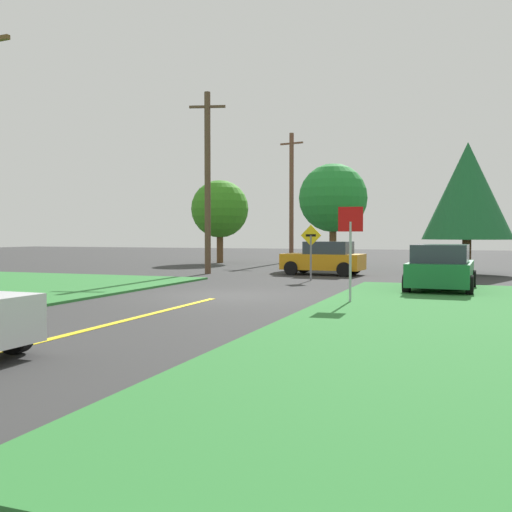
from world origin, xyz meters
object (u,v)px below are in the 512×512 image
at_px(car_on_crossroad, 441,268).
at_px(utility_pole_far, 291,196).
at_px(oak_tree_left, 333,198).
at_px(pine_tree_center, 467,191).
at_px(stop_sign, 350,237).
at_px(car_approaching_junction, 324,258).
at_px(utility_pole_mid, 208,181).
at_px(oak_tree_right, 220,209).
at_px(direction_sign, 311,246).

distance_m(car_on_crossroad, utility_pole_far, 22.79).
xyz_separation_m(car_on_crossroad, oak_tree_left, (-6.72, 13.15, 3.30)).
relative_size(car_on_crossroad, pine_tree_center, 0.64).
height_order(stop_sign, pine_tree_center, pine_tree_center).
relative_size(car_approaching_junction, car_on_crossroad, 0.96).
relative_size(utility_pole_mid, pine_tree_center, 1.38).
bearing_deg(car_approaching_junction, utility_pole_far, -62.62).
height_order(stop_sign, oak_tree_right, oak_tree_right).
distance_m(car_approaching_junction, oak_tree_right, 13.61).
xyz_separation_m(car_on_crossroad, pine_tree_center, (0.77, 9.81, 3.30)).
relative_size(stop_sign, car_approaching_junction, 0.69).
xyz_separation_m(stop_sign, oak_tree_right, (-13.06, 20.67, 1.81)).
bearing_deg(direction_sign, stop_sign, -67.74).
distance_m(stop_sign, oak_tree_left, 18.51).
xyz_separation_m(car_approaching_junction, utility_pole_mid, (-5.64, -1.24, 3.81)).
height_order(utility_pole_far, direction_sign, utility_pole_far).
distance_m(car_on_crossroad, oak_tree_left, 15.13).
bearing_deg(pine_tree_center, direction_sign, -132.92).
height_order(utility_pole_mid, pine_tree_center, utility_pole_mid).
bearing_deg(utility_pole_mid, stop_sign, -48.22).
bearing_deg(pine_tree_center, car_on_crossroad, -94.49).
relative_size(car_approaching_junction, oak_tree_left, 0.64).
distance_m(stop_sign, utility_pole_mid, 13.96).
bearing_deg(car_on_crossroad, utility_pole_mid, 65.96).
relative_size(car_approaching_junction, utility_pole_far, 0.43).
distance_m(pine_tree_center, oak_tree_right, 17.21).
distance_m(stop_sign, pine_tree_center, 14.95).
height_order(stop_sign, car_approaching_junction, stop_sign).
height_order(car_approaching_junction, utility_pole_far, utility_pole_far).
bearing_deg(stop_sign, utility_pole_mid, -52.56).
bearing_deg(oak_tree_right, car_approaching_junction, -43.93).
distance_m(direction_sign, oak_tree_left, 10.42).
height_order(utility_pole_mid, oak_tree_left, utility_pole_mid).
bearing_deg(direction_sign, car_approaching_junction, 94.44).
relative_size(car_approaching_junction, utility_pole_mid, 0.44).
height_order(car_on_crossroad, oak_tree_left, oak_tree_left).
bearing_deg(car_on_crossroad, oak_tree_left, 29.06).
relative_size(direction_sign, oak_tree_left, 0.39).
bearing_deg(oak_tree_left, stop_sign, -75.83).
bearing_deg(utility_pole_far, stop_sign, -69.63).
height_order(utility_pole_far, oak_tree_right, utility_pole_far).
bearing_deg(direction_sign, oak_tree_left, 97.40).
xyz_separation_m(pine_tree_center, oak_tree_right, (-16.05, 6.19, -0.40)).
height_order(car_on_crossroad, utility_pole_far, utility_pole_far).
xyz_separation_m(car_approaching_junction, pine_tree_center, (6.47, 3.03, 3.30)).
xyz_separation_m(utility_pole_mid, oak_tree_right, (-3.94, 10.46, -0.91)).
height_order(oak_tree_left, oak_tree_right, oak_tree_left).
bearing_deg(car_approaching_junction, stop_sign, 110.95).
xyz_separation_m(stop_sign, oak_tree_left, (-4.50, 17.82, 2.21)).
bearing_deg(car_approaching_junction, direction_sign, 98.47).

